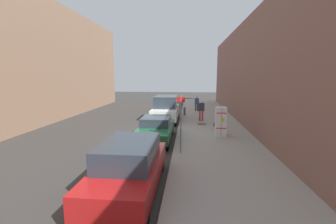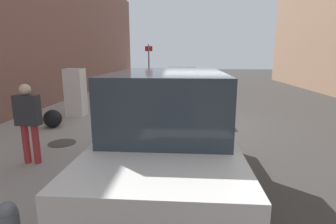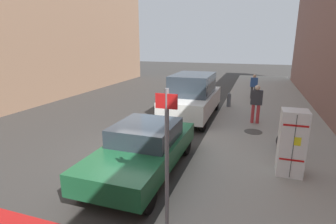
# 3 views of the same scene
# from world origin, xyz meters

# --- Properties ---
(ground_plane) EXTENTS (80.00, 80.00, 0.00)m
(ground_plane) POSITION_xyz_m (0.00, 0.00, 0.00)
(ground_plane) COLOR #383533
(sidewalk_slab) EXTENTS (4.77, 44.00, 0.18)m
(sidewalk_slab) POSITION_xyz_m (-4.35, 0.00, 0.09)
(sidewalk_slab) COLOR #9E998E
(sidewalk_slab) RESTS_ON ground
(discarded_refrigerator) EXTENTS (0.66, 0.63, 1.79)m
(discarded_refrigerator) POSITION_xyz_m (-4.68, 0.24, 1.07)
(discarded_refrigerator) COLOR white
(discarded_refrigerator) RESTS_ON sidewalk_slab
(manhole_cover) EXTENTS (0.70, 0.70, 0.02)m
(manhole_cover) POSITION_xyz_m (-3.71, -3.03, 0.18)
(manhole_cover) COLOR #47443F
(manhole_cover) RESTS_ON sidewalk_slab
(street_sign_post) EXTENTS (0.36, 0.07, 2.79)m
(street_sign_post) POSITION_xyz_m (-2.35, 3.67, 1.73)
(street_sign_post) COLOR slate
(street_sign_post) RESTS_ON sidewalk_slab
(fire_hydrant) EXTENTS (0.22, 0.22, 0.77)m
(fire_hydrant) POSITION_xyz_m (-2.32, -7.05, 0.57)
(fire_hydrant) COLOR slate
(fire_hydrant) RESTS_ON sidewalk_slab
(trash_bag) EXTENTS (0.57, 0.57, 0.57)m
(trash_bag) POSITION_xyz_m (-4.73, -1.52, 0.46)
(trash_bag) COLOR black
(trash_bag) RESTS_ON sidewalk_slab
(pedestrian_walking_far) EXTENTS (0.49, 0.23, 1.70)m
(pedestrian_walking_far) POSITION_xyz_m (-3.74, -4.31, 1.16)
(pedestrian_walking_far) COLOR #B73338
(pedestrian_walking_far) RESTS_ON sidewalk_slab
(pedestrian_standing_near) EXTENTS (0.44, 0.22, 1.52)m
(pedestrian_standing_near) POSITION_xyz_m (-3.55, -9.73, 1.04)
(pedestrian_standing_near) COLOR #333338
(pedestrian_standing_near) RESTS_ON sidewalk_slab
(parked_van_white) EXTENTS (2.05, 4.98, 2.17)m
(parked_van_white) POSITION_xyz_m (-0.77, -4.86, 1.08)
(parked_van_white) COLOR silver
(parked_van_white) RESTS_ON ground
(parked_sedan_green) EXTENTS (1.90, 4.50, 1.41)m
(parked_sedan_green) POSITION_xyz_m (-0.77, 1.08, 0.74)
(parked_sedan_green) COLOR #1E6038
(parked_sedan_green) RESTS_ON ground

